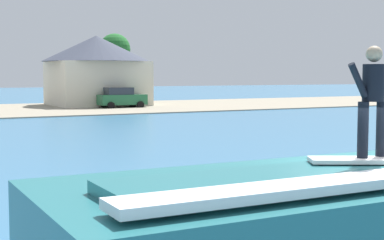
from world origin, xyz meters
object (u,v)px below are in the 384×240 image
surfboard (370,160)px  car_far_shore (121,98)px  house_gabled_white (97,67)px  surfer (373,95)px  tree_tall_bare (115,50)px  wave_crest (352,219)px

surfboard → car_far_shore: size_ratio=0.43×
car_far_shore → house_gabled_white: (-0.59, 4.97, 2.78)m
surfer → tree_tall_bare: 54.51m
house_gabled_white → tree_tall_bare: (3.77, 5.24, 1.87)m
wave_crest → tree_tall_bare: size_ratio=1.29×
wave_crest → car_far_shore: car_far_shore is taller
house_gabled_white → tree_tall_bare: bearing=54.3°
house_gabled_white → tree_tall_bare: 6.72m
house_gabled_white → surfer: bearing=-103.6°
car_far_shore → tree_tall_bare: tree_tall_bare is taller
wave_crest → house_gabled_white: bearing=76.1°
wave_crest → tree_tall_bare: bearing=73.6°
wave_crest → surfboard: (0.09, -0.27, 0.93)m
surfboard → surfer: surfer is taller
surfboard → surfer: size_ratio=1.09×
car_far_shore → wave_crest: bearing=-106.2°
wave_crest → tree_tall_bare: 54.50m
wave_crest → surfer: surfer is taller
car_far_shore → house_gabled_white: house_gabled_white is taller
wave_crest → house_gabled_white: (11.56, 46.85, 2.93)m
surfboard → tree_tall_bare: 54.66m
house_gabled_white → car_far_shore: bearing=-83.2°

